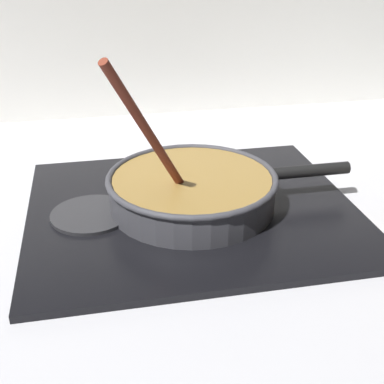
{
  "coord_description": "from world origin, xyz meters",
  "views": [
    {
      "loc": [
        -0.01,
        -0.56,
        0.44
      ],
      "look_at": [
        0.14,
        0.22,
        0.04
      ],
      "focal_mm": 48.18,
      "sensor_mm": 36.0,
      "label": 1
    }
  ],
  "objects": [
    {
      "name": "burner_ring",
      "position": [
        0.14,
        0.22,
        0.02
      ],
      "size": [
        0.2,
        0.2,
        0.01
      ],
      "primitive_type": "torus",
      "color": "#592D0C",
      "rests_on": "hob_plate"
    },
    {
      "name": "hob_plate",
      "position": [
        0.14,
        0.22,
        0.01
      ],
      "size": [
        0.56,
        0.48,
        0.01
      ],
      "primitive_type": "cube",
      "color": "black",
      "rests_on": "ground"
    },
    {
      "name": "ground",
      "position": [
        0.0,
        0.0,
        -0.02
      ],
      "size": [
        2.4,
        1.6,
        0.04
      ],
      "primitive_type": "cube",
      "color": "#B7B7BC"
    },
    {
      "name": "cooking_pan",
      "position": [
        0.15,
        0.22,
        0.05
      ],
      "size": [
        0.43,
        0.29,
        0.29
      ],
      "color": "#38383D",
      "rests_on": "hob_plate"
    },
    {
      "name": "spare_burner",
      "position": [
        -0.03,
        0.22,
        0.01
      ],
      "size": [
        0.13,
        0.13,
        0.01
      ],
      "primitive_type": "cylinder",
      "color": "#262628",
      "rests_on": "hob_plate"
    },
    {
      "name": "backsplash_wall",
      "position": [
        0.0,
        0.79,
        0.28
      ],
      "size": [
        2.4,
        0.02,
        0.55
      ],
      "primitive_type": "cube",
      "color": "silver",
      "rests_on": "ground"
    }
  ]
}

